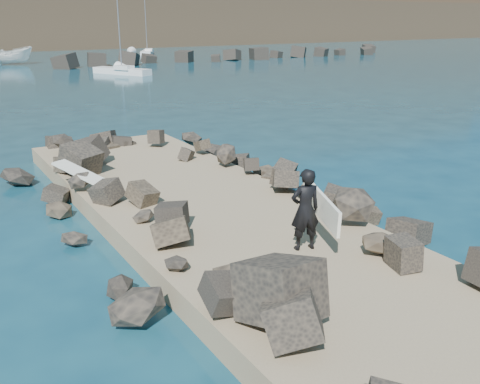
{
  "coord_description": "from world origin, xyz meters",
  "views": [
    {
      "loc": [
        -6.96,
        -12.38,
        5.89
      ],
      "look_at": [
        0.0,
        -1.0,
        1.5
      ],
      "focal_mm": 40.0,
      "sensor_mm": 36.0,
      "label": 1
    }
  ],
  "objects_px": {
    "boat_imported": "(9,56)",
    "surfer_with_board": "(307,209)",
    "sailboat_c": "(122,71)",
    "surfboard_resting": "(82,177)"
  },
  "relations": [
    {
      "from": "surfboard_resting",
      "to": "boat_imported",
      "type": "relative_size",
      "value": 0.37
    },
    {
      "from": "sailboat_c",
      "to": "surfboard_resting",
      "type": "bearing_deg",
      "value": -111.19
    },
    {
      "from": "surfboard_resting",
      "to": "boat_imported",
      "type": "bearing_deg",
      "value": 56.2
    },
    {
      "from": "boat_imported",
      "to": "sailboat_c",
      "type": "distance_m",
      "value": 20.77
    },
    {
      "from": "sailboat_c",
      "to": "surfer_with_board",
      "type": "bearing_deg",
      "value": -104.46
    },
    {
      "from": "surfboard_resting",
      "to": "sailboat_c",
      "type": "height_order",
      "value": "sailboat_c"
    },
    {
      "from": "surfer_with_board",
      "to": "sailboat_c",
      "type": "height_order",
      "value": "sailboat_c"
    },
    {
      "from": "boat_imported",
      "to": "surfer_with_board",
      "type": "xyz_separation_m",
      "value": [
        -3.95,
        -66.34,
        0.48
      ]
    },
    {
      "from": "surfboard_resting",
      "to": "sailboat_c",
      "type": "bearing_deg",
      "value": 42.01
    },
    {
      "from": "boat_imported",
      "to": "surfer_with_board",
      "type": "relative_size",
      "value": 2.47
    }
  ]
}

